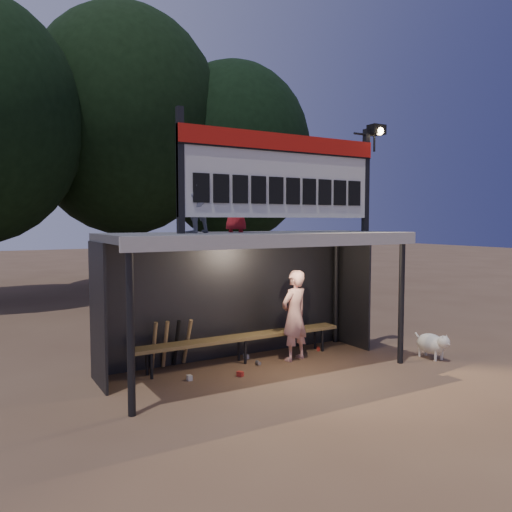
{
  "coord_description": "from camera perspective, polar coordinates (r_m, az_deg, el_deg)",
  "views": [
    {
      "loc": [
        -4.15,
        -7.14,
        2.51
      ],
      "look_at": [
        0.2,
        0.4,
        1.9
      ],
      "focal_mm": 35.0,
      "sensor_mm": 36.0,
      "label": 1
    }
  ],
  "objects": [
    {
      "name": "ground",
      "position": [
        8.63,
        0.18,
        -12.9
      ],
      "size": [
        80.0,
        80.0,
        0.0
      ],
      "primitive_type": "plane",
      "color": "brown",
      "rests_on": "ground"
    },
    {
      "name": "player",
      "position": [
        9.07,
        4.4,
        -6.77
      ],
      "size": [
        0.67,
        0.53,
        1.63
      ],
      "primitive_type": "imported",
      "rotation": [
        0.0,
        0.0,
        3.39
      ],
      "color": "white",
      "rests_on": "ground"
    },
    {
      "name": "child_a",
      "position": [
        7.88,
        -7.19,
        6.46
      ],
      "size": [
        0.62,
        0.55,
        1.06
      ],
      "primitive_type": "imported",
      "rotation": [
        0.0,
        0.0,
        3.47
      ],
      "color": "gray",
      "rests_on": "dugout_shelter"
    },
    {
      "name": "child_b",
      "position": [
        8.51,
        -2.3,
        5.88
      ],
      "size": [
        0.55,
        0.5,
        0.94
      ],
      "primitive_type": "imported",
      "rotation": [
        0.0,
        0.0,
        2.58
      ],
      "color": "#AC1A21",
      "rests_on": "dugout_shelter"
    },
    {
      "name": "dugout_shelter",
      "position": [
        8.49,
        -0.64,
        -0.47
      ],
      "size": [
        5.1,
        2.08,
        2.32
      ],
      "color": "#434345",
      "rests_on": "ground"
    },
    {
      "name": "scoreboard_assembly",
      "position": [
        8.58,
        3.48,
        9.45
      ],
      "size": [
        4.1,
        0.27,
        1.99
      ],
      "color": "black",
      "rests_on": "dugout_shelter"
    },
    {
      "name": "bench",
      "position": [
        8.98,
        -1.61,
        -9.37
      ],
      "size": [
        4.0,
        0.35,
        0.48
      ],
      "color": "olive",
      "rests_on": "ground"
    },
    {
      "name": "tree_mid",
      "position": [
        19.68,
        -14.76,
        14.58
      ],
      "size": [
        7.22,
        7.22,
        10.36
      ],
      "color": "black",
      "rests_on": "ground"
    },
    {
      "name": "tree_right",
      "position": [
        20.05,
        -2.59,
        11.68
      ],
      "size": [
        6.08,
        6.08,
        8.72
      ],
      "color": "black",
      "rests_on": "ground"
    },
    {
      "name": "dog",
      "position": [
        9.78,
        19.52,
        -9.41
      ],
      "size": [
        0.36,
        0.81,
        0.49
      ],
      "color": "white",
      "rests_on": "ground"
    },
    {
      "name": "bats",
      "position": [
        8.73,
        -9.7,
        -9.84
      ],
      "size": [
        0.69,
        0.36,
        0.84
      ],
      "color": "#987547",
      "rests_on": "ground"
    },
    {
      "name": "litter",
      "position": [
        8.87,
        -0.44,
        -12.17
      ],
      "size": [
        2.96,
        0.98,
        0.08
      ],
      "color": "red",
      "rests_on": "ground"
    }
  ]
}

